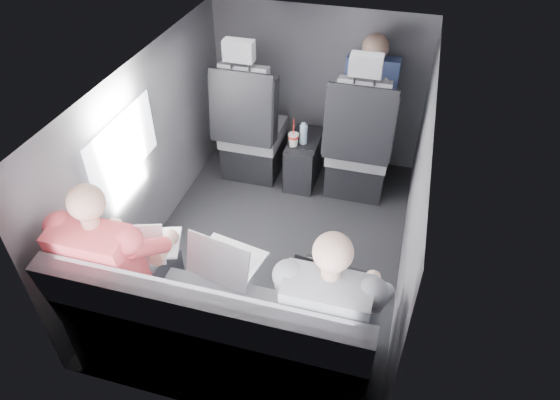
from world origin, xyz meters
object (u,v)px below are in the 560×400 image
(center_console, at_px, (304,159))
(rear_bench, at_px, (220,339))
(front_seat_right, at_px, (359,150))
(water_bottle, at_px, (303,134))
(passenger_front_right, at_px, (370,95))
(laptop_white, at_px, (143,244))
(passenger_rear_right, at_px, (330,310))
(soda_cup, at_px, (293,139))
(laptop_silver, at_px, (225,259))
(front_seat_left, at_px, (251,134))
(passenger_rear_left, at_px, (120,263))
(laptop_black, at_px, (329,282))

(center_console, xyz_separation_m, rear_bench, (-0.00, -1.94, 0.11))
(center_console, bearing_deg, front_seat_right, -5.07)
(center_console, distance_m, water_bottle, 0.29)
(rear_bench, xyz_separation_m, passenger_front_right, (0.46, 2.16, 0.44))
(water_bottle, relative_size, laptop_white, 0.43)
(passenger_rear_right, bearing_deg, center_console, 106.98)
(passenger_rear_right, bearing_deg, rear_bench, -170.40)
(soda_cup, height_order, passenger_rear_right, passenger_rear_right)
(center_console, height_order, passenger_front_right, passenger_front_right)
(passenger_rear_right, bearing_deg, laptop_silver, 163.83)
(front_seat_right, distance_m, soda_cup, 0.52)
(front_seat_left, distance_m, front_seat_right, 0.90)
(center_console, distance_m, passenger_rear_right, 1.98)
(front_seat_right, bearing_deg, laptop_white, -120.88)
(center_console, height_order, rear_bench, rear_bench)
(laptop_silver, bearing_deg, rear_bench, -79.74)
(soda_cup, xyz_separation_m, passenger_rear_left, (-0.52, -1.72, 0.17))
(front_seat_right, xyz_separation_m, center_console, (-0.45, 0.04, -0.20))
(water_bottle, xyz_separation_m, laptop_black, (0.52, -1.62, 0.15))
(front_seat_right, distance_m, passenger_front_right, 0.44)
(laptop_white, relative_size, passenger_front_right, 0.51)
(water_bottle, height_order, laptop_silver, laptop_silver)
(laptop_black, bearing_deg, passenger_front_right, 91.88)
(rear_bench, xyz_separation_m, passenger_rear_left, (-0.59, 0.10, 0.32))
(passenger_front_right, bearing_deg, passenger_rear_left, -116.98)
(water_bottle, distance_m, passenger_rear_left, 1.89)
(rear_bench, xyz_separation_m, laptop_white, (-0.53, 0.26, 0.33))
(passenger_front_right, bearing_deg, rear_bench, -102.11)
(rear_bench, height_order, water_bottle, rear_bench)
(soda_cup, bearing_deg, laptop_silver, -89.47)
(laptop_white, bearing_deg, front_seat_left, 87.14)
(rear_bench, bearing_deg, laptop_silver, 100.26)
(front_seat_right, relative_size, laptop_silver, 3.08)
(center_console, height_order, soda_cup, soda_cup)
(front_seat_left, distance_m, passenger_rear_left, 1.83)
(rear_bench, distance_m, laptop_white, 0.68)
(laptop_black, relative_size, passenger_rear_right, 0.32)
(rear_bench, relative_size, passenger_rear_right, 1.32)
(front_seat_right, relative_size, water_bottle, 7.02)
(front_seat_left, bearing_deg, laptop_black, -59.22)
(front_seat_right, xyz_separation_m, passenger_rear_left, (-1.04, -1.81, 0.23))
(laptop_silver, height_order, laptop_black, laptop_silver)
(center_console, height_order, passenger_rear_right, passenger_rear_right)
(front_seat_left, bearing_deg, passenger_rear_left, -94.36)
(center_console, bearing_deg, laptop_white, -107.55)
(laptop_white, relative_size, laptop_silver, 1.01)
(front_seat_left, relative_size, center_console, 2.64)
(laptop_white, distance_m, passenger_rear_left, 0.17)
(rear_bench, xyz_separation_m, laptop_black, (0.53, 0.26, 0.33))
(center_console, relative_size, laptop_silver, 1.17)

